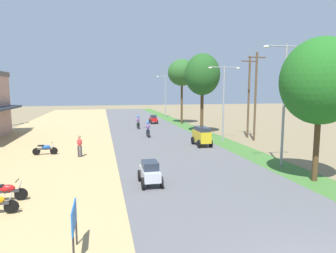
{
  "coord_description": "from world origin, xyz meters",
  "views": [
    {
      "loc": [
        -5.37,
        -5.04,
        4.95
      ],
      "look_at": [
        -0.16,
        17.95,
        1.98
      ],
      "focal_mm": 31.24,
      "sensor_mm": 36.0,
      "label": 1
    }
  ],
  "objects_px": {
    "car_van_yellow": "(202,135)",
    "car_hatchback_red": "(153,119)",
    "median_tree_nearest": "(321,81)",
    "streetlamp_far": "(165,93)",
    "motorbike_ahead_second": "(138,122)",
    "parked_motorbike_third": "(45,148)",
    "streetlamp_mid": "(224,98)",
    "motorbike_foreground_rider": "(148,130)",
    "streetlamp_near": "(284,97)",
    "car_hatchback_silver": "(150,172)",
    "street_signboard": "(74,220)",
    "parked_motorbike_second": "(6,191)",
    "median_tree_second": "(202,75)",
    "median_tree_third": "(182,73)",
    "utility_pole_near": "(256,95)",
    "pedestrian_on_shoulder": "(80,145)",
    "utility_pole_far": "(249,96)"
  },
  "relations": [
    {
      "from": "car_van_yellow",
      "to": "car_hatchback_red",
      "type": "relative_size",
      "value": 1.2
    },
    {
      "from": "median_tree_nearest",
      "to": "streetlamp_far",
      "type": "xyz_separation_m",
      "value": [
        0.04,
        38.29,
        -1.02
      ]
    },
    {
      "from": "motorbike_ahead_second",
      "to": "parked_motorbike_third",
      "type": "bearing_deg",
      "value": -122.93
    },
    {
      "from": "streetlamp_mid",
      "to": "motorbike_foreground_rider",
      "type": "xyz_separation_m",
      "value": [
        -6.6,
        4.0,
        -3.34
      ]
    },
    {
      "from": "streetlamp_near",
      "to": "car_van_yellow",
      "type": "xyz_separation_m",
      "value": [
        -2.75,
        7.56,
        -3.48
      ]
    },
    {
      "from": "streetlamp_far",
      "to": "car_hatchback_silver",
      "type": "bearing_deg",
      "value": -103.44
    },
    {
      "from": "parked_motorbike_third",
      "to": "median_tree_nearest",
      "type": "relative_size",
      "value": 0.24
    },
    {
      "from": "motorbike_foreground_rider",
      "to": "car_hatchback_silver",
      "type": "bearing_deg",
      "value": -98.44
    },
    {
      "from": "street_signboard",
      "to": "motorbike_foreground_rider",
      "type": "distance_m",
      "value": 21.69
    },
    {
      "from": "street_signboard",
      "to": "parked_motorbike_second",
      "type": "bearing_deg",
      "value": 123.73
    },
    {
      "from": "median_tree_second",
      "to": "streetlamp_mid",
      "type": "relative_size",
      "value": 1.25
    },
    {
      "from": "median_tree_third",
      "to": "car_van_yellow",
      "type": "distance_m",
      "value": 18.17
    },
    {
      "from": "utility_pole_near",
      "to": "car_hatchback_silver",
      "type": "relative_size",
      "value": 4.24
    },
    {
      "from": "street_signboard",
      "to": "car_van_yellow",
      "type": "distance_m",
      "value": 17.82
    },
    {
      "from": "parked_motorbike_second",
      "to": "median_tree_third",
      "type": "bearing_deg",
      "value": 60.26
    },
    {
      "from": "median_tree_third",
      "to": "median_tree_second",
      "type": "bearing_deg",
      "value": -91.65
    },
    {
      "from": "pedestrian_on_shoulder",
      "to": "streetlamp_near",
      "type": "xyz_separation_m",
      "value": [
        12.84,
        -5.56,
        3.53
      ]
    },
    {
      "from": "median_tree_nearest",
      "to": "utility_pole_far",
      "type": "distance_m",
      "value": 14.67
    },
    {
      "from": "street_signboard",
      "to": "utility_pole_far",
      "type": "distance_m",
      "value": 24.57
    },
    {
      "from": "median_tree_third",
      "to": "car_hatchback_red",
      "type": "relative_size",
      "value": 4.59
    },
    {
      "from": "streetlamp_near",
      "to": "motorbike_ahead_second",
      "type": "height_order",
      "value": "streetlamp_near"
    },
    {
      "from": "pedestrian_on_shoulder",
      "to": "motorbike_ahead_second",
      "type": "distance_m",
      "value": 15.86
    },
    {
      "from": "parked_motorbike_second",
      "to": "streetlamp_far",
      "type": "distance_m",
      "value": 41.05
    },
    {
      "from": "median_tree_third",
      "to": "car_hatchback_silver",
      "type": "relative_size",
      "value": 4.59
    },
    {
      "from": "street_signboard",
      "to": "motorbike_ahead_second",
      "type": "height_order",
      "value": "motorbike_ahead_second"
    },
    {
      "from": "streetlamp_mid",
      "to": "street_signboard",
      "type": "bearing_deg",
      "value": -125.39
    },
    {
      "from": "street_signboard",
      "to": "median_tree_nearest",
      "type": "xyz_separation_m",
      "value": [
        12.03,
        4.54,
        4.27
      ]
    },
    {
      "from": "parked_motorbike_third",
      "to": "median_tree_nearest",
      "type": "xyz_separation_m",
      "value": [
        15.38,
        -9.94,
        4.83
      ]
    },
    {
      "from": "median_tree_second",
      "to": "street_signboard",
      "type": "bearing_deg",
      "value": -117.84
    },
    {
      "from": "pedestrian_on_shoulder",
      "to": "motorbike_foreground_rider",
      "type": "xyz_separation_m",
      "value": [
        6.24,
        7.8,
        -0.11
      ]
    },
    {
      "from": "motorbike_foreground_rider",
      "to": "pedestrian_on_shoulder",
      "type": "bearing_deg",
      "value": -128.65
    },
    {
      "from": "median_tree_second",
      "to": "utility_pole_far",
      "type": "distance_m",
      "value": 5.73
    },
    {
      "from": "streetlamp_far",
      "to": "motorbike_ahead_second",
      "type": "xyz_separation_m",
      "value": [
        -6.77,
        -14.99,
        -3.5
      ]
    },
    {
      "from": "median_tree_second",
      "to": "streetlamp_mid",
      "type": "xyz_separation_m",
      "value": [
        0.2,
        -5.48,
        -2.4
      ]
    },
    {
      "from": "utility_pole_far",
      "to": "streetlamp_far",
      "type": "bearing_deg",
      "value": 98.27
    },
    {
      "from": "pedestrian_on_shoulder",
      "to": "car_hatchback_silver",
      "type": "distance_m",
      "value": 8.4
    },
    {
      "from": "median_tree_nearest",
      "to": "pedestrian_on_shoulder",
      "type": "bearing_deg",
      "value": 145.96
    },
    {
      "from": "median_tree_nearest",
      "to": "car_hatchback_silver",
      "type": "height_order",
      "value": "median_tree_nearest"
    },
    {
      "from": "pedestrian_on_shoulder",
      "to": "motorbike_ahead_second",
      "type": "xyz_separation_m",
      "value": [
        6.06,
        14.65,
        -0.11
      ]
    },
    {
      "from": "car_hatchback_red",
      "to": "median_tree_nearest",
      "type": "bearing_deg",
      "value": -82.25
    },
    {
      "from": "street_signboard",
      "to": "streetlamp_far",
      "type": "distance_m",
      "value": 44.61
    },
    {
      "from": "median_tree_second",
      "to": "streetlamp_far",
      "type": "xyz_separation_m",
      "value": [
        0.2,
        20.36,
        -2.24
      ]
    },
    {
      "from": "parked_motorbike_second",
      "to": "motorbike_foreground_rider",
      "type": "distance_m",
      "value": 18.28
    },
    {
      "from": "streetlamp_far",
      "to": "motorbike_foreground_rider",
      "type": "bearing_deg",
      "value": -106.81
    },
    {
      "from": "median_tree_nearest",
      "to": "car_hatchback_silver",
      "type": "xyz_separation_m",
      "value": [
        -8.81,
        1.26,
        -4.64
      ]
    },
    {
      "from": "streetlamp_mid",
      "to": "streetlamp_far",
      "type": "bearing_deg",
      "value": 90.0
    },
    {
      "from": "median_tree_second",
      "to": "utility_pole_near",
      "type": "distance_m",
      "value": 6.85
    },
    {
      "from": "parked_motorbike_third",
      "to": "pedestrian_on_shoulder",
      "type": "bearing_deg",
      "value": -26.69
    },
    {
      "from": "parked_motorbike_second",
      "to": "parked_motorbike_third",
      "type": "distance_m",
      "value": 9.53
    },
    {
      "from": "parked_motorbike_second",
      "to": "motorbike_ahead_second",
      "type": "bearing_deg",
      "value": 69.39
    }
  ]
}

